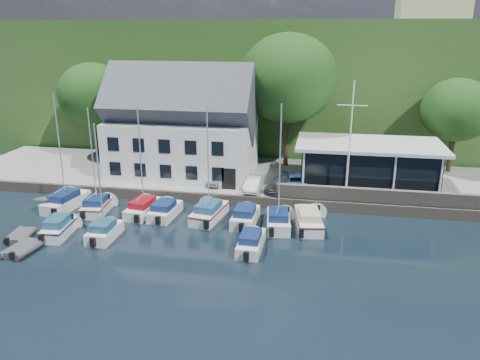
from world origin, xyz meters
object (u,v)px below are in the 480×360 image
at_px(car_dgrey, 280,184).
at_px(boat_r1_2, 141,166).
at_px(club_pavilion, 368,164).
at_px(boat_r2_1, 100,184).
at_px(boat_r1_5, 245,215).
at_px(boat_r1_0, 61,156).
at_px(boat_r1_3, 165,209).
at_px(car_white, 254,183).
at_px(dinghy_1, 23,248).
at_px(harbor_building, 182,131).
at_px(boat_r1_1, 93,163).
at_px(boat_r2_0, 59,226).
at_px(car_silver, 218,179).
at_px(boat_r1_4, 208,165).
at_px(car_blue, 296,182).
at_px(boat_r1_6, 280,173).
at_px(dinghy_0, 20,235).
at_px(flagpole, 350,142).
at_px(boat_r1_7, 309,218).
at_px(boat_r2_3, 251,240).

bearing_deg(car_dgrey, boat_r1_2, -135.10).
xyz_separation_m(club_pavilion, boat_r2_1, (-20.05, -13.36, 1.29)).
height_order(club_pavilion, boat_r1_5, club_pavilion).
relative_size(boat_r1_0, boat_r1_3, 1.72).
bearing_deg(boat_r1_0, car_white, 25.93).
height_order(boat_r1_0, dinghy_1, boat_r1_0).
height_order(boat_r1_3, boat_r2_1, boat_r2_1).
distance_m(boat_r1_2, boat_r1_5, 9.54).
xyz_separation_m(harbor_building, boat_r1_1, (-5.05, -9.00, -1.00)).
xyz_separation_m(boat_r2_0, boat_r2_1, (3.67, 0.02, 3.59)).
relative_size(car_silver, car_dgrey, 0.77).
height_order(car_white, boat_r1_4, boat_r1_4).
relative_size(car_blue, boat_r1_6, 0.44).
relative_size(boat_r2_0, boat_r2_1, 0.62).
bearing_deg(dinghy_1, boat_r1_0, 106.61).
distance_m(harbor_building, boat_r1_5, 12.98).
distance_m(boat_r2_1, dinghy_0, 7.54).
height_order(boat_r1_0, boat_r1_6, boat_r1_0).
xyz_separation_m(flagpole, boat_r1_1, (-21.05, -4.41, -1.72)).
bearing_deg(dinghy_0, harbor_building, 52.78).
bearing_deg(car_dgrey, boat_r1_0, -144.85).
relative_size(boat_r1_2, dinghy_1, 2.87).
bearing_deg(boat_r1_3, boat_r1_6, 0.52).
bearing_deg(dinghy_0, flagpole, 14.99).
xyz_separation_m(boat_r1_7, dinghy_0, (-21.29, -6.15, -0.45)).
bearing_deg(boat_r1_7, boat_r1_6, -175.43).
height_order(car_blue, boat_r1_5, car_blue).
relative_size(boat_r1_1, boat_r2_3, 1.52).
xyz_separation_m(club_pavilion, car_silver, (-13.84, -2.31, -1.51)).
distance_m(car_white, boat_r1_3, 8.62).
xyz_separation_m(car_white, boat_r1_2, (-8.70, -5.03, 2.67)).
xyz_separation_m(flagpole, boat_r1_0, (-24.18, -4.00, -1.31)).
relative_size(car_white, car_blue, 0.95).
relative_size(car_white, car_dgrey, 0.91).
relative_size(car_silver, dinghy_0, 1.18).
height_order(boat_r1_5, boat_r2_3, boat_r1_5).
xyz_separation_m(harbor_building, car_blue, (11.53, -2.89, -3.67)).
bearing_deg(car_white, boat_r1_5, -84.85).
relative_size(car_silver, boat_r1_2, 0.37).
xyz_separation_m(car_dgrey, boat_r2_0, (-15.85, -10.49, -0.85)).
relative_size(boat_r1_0, boat_r2_3, 1.67).
xyz_separation_m(boat_r1_5, dinghy_0, (-16.23, -5.85, -0.45)).
bearing_deg(club_pavilion, boat_r2_0, -150.58).
xyz_separation_m(flagpole, boat_r1_3, (-14.97, -4.36, -5.38)).
bearing_deg(boat_r1_5, boat_r2_1, -153.41).
relative_size(car_white, boat_r2_1, 0.44).
height_order(harbor_building, boat_r1_3, harbor_building).
bearing_deg(boat_r1_1, club_pavilion, 13.72).
xyz_separation_m(boat_r1_0, boat_r2_0, (2.47, -5.29, -4.01)).
bearing_deg(car_dgrey, boat_r2_0, -127.20).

